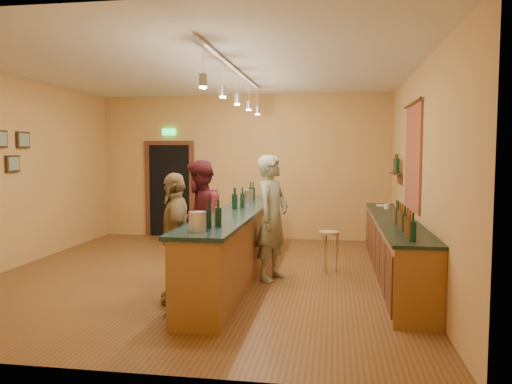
% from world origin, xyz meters
% --- Properties ---
extents(floor, '(7.00, 7.00, 0.00)m').
position_xyz_m(floor, '(0.00, 0.00, 0.00)').
color(floor, brown).
rests_on(floor, ground).
extents(ceiling, '(6.50, 7.00, 0.02)m').
position_xyz_m(ceiling, '(0.00, 0.00, 3.20)').
color(ceiling, silver).
rests_on(ceiling, wall_back).
extents(wall_back, '(6.50, 0.02, 3.20)m').
position_xyz_m(wall_back, '(0.00, 3.50, 1.60)').
color(wall_back, tan).
rests_on(wall_back, floor).
extents(wall_front, '(6.50, 0.02, 3.20)m').
position_xyz_m(wall_front, '(0.00, -3.50, 1.60)').
color(wall_front, tan).
rests_on(wall_front, floor).
extents(wall_left, '(0.02, 7.00, 3.20)m').
position_xyz_m(wall_left, '(-3.25, 0.00, 1.60)').
color(wall_left, tan).
rests_on(wall_left, floor).
extents(wall_right, '(0.02, 7.00, 3.20)m').
position_xyz_m(wall_right, '(3.25, 0.00, 1.60)').
color(wall_right, tan).
rests_on(wall_right, floor).
extents(doorway, '(1.15, 0.09, 2.48)m').
position_xyz_m(doorway, '(-1.70, 3.47, 1.13)').
color(doorway, black).
rests_on(doorway, wall_back).
extents(tapestry, '(0.03, 1.40, 1.60)m').
position_xyz_m(tapestry, '(3.23, 0.40, 1.85)').
color(tapestry, maroon).
rests_on(tapestry, wall_right).
extents(bottle_shelf, '(0.17, 0.55, 0.54)m').
position_xyz_m(bottle_shelf, '(3.17, 1.90, 1.67)').
color(bottle_shelf, '#4A2316').
rests_on(bottle_shelf, wall_right).
extents(back_counter, '(0.60, 4.55, 1.27)m').
position_xyz_m(back_counter, '(2.97, 0.18, 0.49)').
color(back_counter, brown).
rests_on(back_counter, floor).
extents(tasting_bar, '(0.73, 5.10, 1.38)m').
position_xyz_m(tasting_bar, '(0.57, -0.00, 0.61)').
color(tasting_bar, brown).
rests_on(tasting_bar, floor).
extents(pendant_track, '(0.11, 4.60, 0.50)m').
position_xyz_m(pendant_track, '(0.57, -0.00, 2.98)').
color(pendant_track, silver).
rests_on(pendant_track, ceiling).
extents(bartender, '(0.66, 0.80, 1.89)m').
position_xyz_m(bartender, '(1.12, -0.07, 0.95)').
color(bartender, gray).
rests_on(bartender, floor).
extents(customer_a, '(0.85, 1.00, 1.82)m').
position_xyz_m(customer_a, '(0.02, -0.22, 0.91)').
color(customer_a, '#59191E').
rests_on(customer_a, floor).
extents(customer_b, '(0.72, 1.07, 1.68)m').
position_xyz_m(customer_b, '(0.02, -1.38, 0.84)').
color(customer_b, '#997A51').
rests_on(customer_b, floor).
extents(bar_stool, '(0.33, 0.33, 0.68)m').
position_xyz_m(bar_stool, '(1.97, 0.45, 0.53)').
color(bar_stool, '#AC794D').
rests_on(bar_stool, floor).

